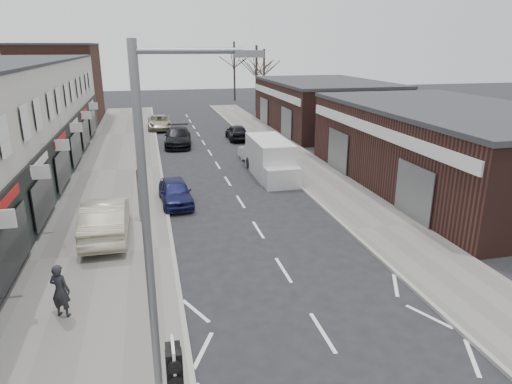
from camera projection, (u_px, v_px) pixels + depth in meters
ground at (352, 379)px, 11.48m from camera, size 160.00×160.00×0.00m
pavement_left at (117, 170)px, 30.34m from camera, size 5.50×64.00×0.12m
pavement_right at (296, 160)px, 33.10m from camera, size 3.50×64.00×0.12m
brick_block_far at (59, 84)px, 48.94m from camera, size 8.00×10.00×8.00m
right_unit_near at (451, 149)px, 26.50m from camera, size 10.00×18.00×4.50m
right_unit_far at (324, 106)px, 45.02m from camera, size 10.00×16.00×4.50m
tree_far_a at (256, 111)px, 57.90m from camera, size 3.60×3.60×8.00m
tree_far_b at (264, 105)px, 64.00m from camera, size 3.60×3.60×7.50m
tree_far_c at (235, 101)px, 68.90m from camera, size 3.60×3.60×8.50m
traffic_light at (175, 384)px, 7.91m from camera, size 0.28×0.60×3.10m
street_lamp at (157, 240)px, 8.33m from camera, size 2.23×0.22×8.00m
warning_sign at (138, 179)px, 20.78m from camera, size 0.12×0.80×2.70m
white_van at (270, 159)px, 28.98m from camera, size 2.18×6.04×2.35m
sedan_on_pavement at (106, 218)px, 19.46m from camera, size 1.79×5.10×1.68m
pedestrian at (60, 291)px, 13.70m from camera, size 0.74×0.63×1.71m
parked_car_left_a at (175, 192)px, 23.90m from camera, size 1.78×3.98×1.33m
parked_car_left_b at (178, 137)px, 37.73m from camera, size 2.57×5.34×1.50m
parked_car_left_c at (160, 122)px, 45.18m from camera, size 2.39×5.02×1.38m
parked_car_right_a at (257, 154)px, 32.09m from camera, size 1.91×4.52×1.45m
parked_car_right_b at (237, 132)px, 40.20m from camera, size 1.67×4.04×1.37m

